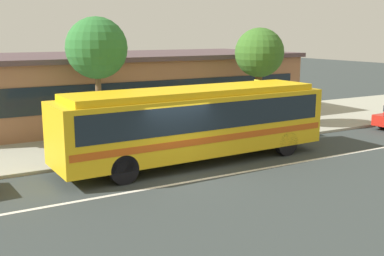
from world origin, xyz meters
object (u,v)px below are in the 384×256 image
transit_bus (195,120)px  street_tree_near_stop (97,49)px  pedestrian_waiting_near_sign (260,110)px  bus_stop_sign (257,101)px  street_tree_mid_block (259,54)px

transit_bus → street_tree_near_stop: street_tree_near_stop is taller
transit_bus → pedestrian_waiting_near_sign: size_ratio=6.18×
transit_bus → bus_stop_sign: 4.89m
pedestrian_waiting_near_sign → bus_stop_sign: bus_stop_sign is taller
transit_bus → pedestrian_waiting_near_sign: 6.25m
pedestrian_waiting_near_sign → street_tree_near_stop: bearing=167.8°
transit_bus → bus_stop_sign: size_ratio=4.06×
street_tree_mid_block → bus_stop_sign: bearing=-129.4°
pedestrian_waiting_near_sign → bus_stop_sign: bearing=-134.5°
street_tree_near_stop → street_tree_mid_block: size_ratio=1.09×
street_tree_mid_block → pedestrian_waiting_near_sign: bearing=-122.3°
pedestrian_waiting_near_sign → street_tree_mid_block: street_tree_mid_block is taller
pedestrian_waiting_near_sign → street_tree_mid_block: 2.91m
transit_bus → street_tree_mid_block: street_tree_mid_block is taller
street_tree_near_stop → transit_bus: bearing=-64.6°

